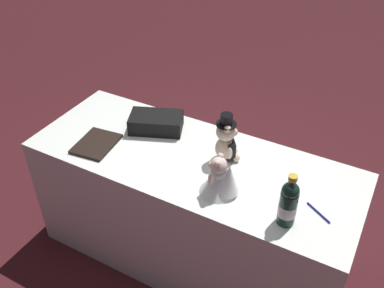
% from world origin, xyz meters
% --- Properties ---
extents(ground_plane, '(12.00, 12.00, 0.00)m').
position_xyz_m(ground_plane, '(0.00, 0.00, 0.00)').
color(ground_plane, '#47191E').
extents(reception_table, '(1.86, 0.71, 0.80)m').
position_xyz_m(reception_table, '(0.00, 0.00, 0.40)').
color(reception_table, white).
rests_on(reception_table, ground_plane).
extents(teddy_bear_groom, '(0.14, 0.13, 0.29)m').
position_xyz_m(teddy_bear_groom, '(-0.16, -0.09, 0.92)').
color(teddy_bear_groom, beige).
rests_on(teddy_bear_groom, reception_table).
extents(teddy_bear_bride, '(0.23, 0.19, 0.22)m').
position_xyz_m(teddy_bear_bride, '(-0.25, 0.17, 0.89)').
color(teddy_bear_bride, white).
rests_on(teddy_bear_bride, reception_table).
extents(champagne_bottle, '(0.08, 0.08, 0.28)m').
position_xyz_m(champagne_bottle, '(-0.61, 0.21, 0.92)').
color(champagne_bottle, '#153227').
rests_on(champagne_bottle, reception_table).
extents(signing_pen, '(0.14, 0.09, 0.01)m').
position_xyz_m(signing_pen, '(-0.73, 0.08, 0.80)').
color(signing_pen, navy).
rests_on(signing_pen, reception_table).
extents(gift_case_black, '(0.36, 0.29, 0.10)m').
position_xyz_m(gift_case_black, '(0.33, -0.15, 0.84)').
color(gift_case_black, black).
rests_on(gift_case_black, reception_table).
extents(guestbook, '(0.23, 0.28, 0.02)m').
position_xyz_m(guestbook, '(0.54, 0.16, 0.81)').
color(guestbook, black).
rests_on(guestbook, reception_table).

